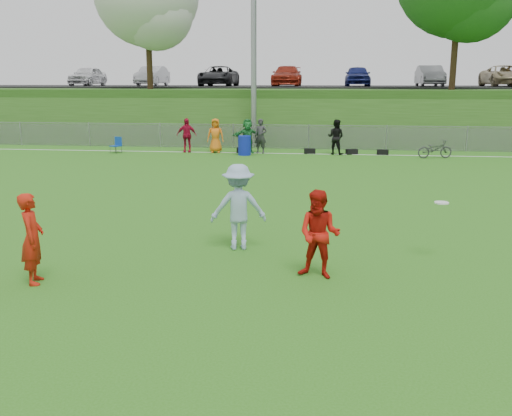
% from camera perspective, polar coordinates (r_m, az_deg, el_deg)
% --- Properties ---
extents(ground, '(120.00, 120.00, 0.00)m').
position_cam_1_polar(ground, '(10.70, 1.75, -6.86)').
color(ground, '#296715').
rests_on(ground, ground).
extents(sideline_far, '(60.00, 0.10, 0.01)m').
position_cam_1_polar(sideline_far, '(28.28, 5.13, 5.42)').
color(sideline_far, white).
rests_on(sideline_far, ground).
extents(fence, '(58.00, 0.06, 1.30)m').
position_cam_1_polar(fence, '(30.19, 5.29, 7.11)').
color(fence, gray).
rests_on(fence, ground).
extents(light_pole, '(1.20, 0.40, 12.15)m').
position_cam_1_polar(light_pole, '(31.24, -0.23, 18.48)').
color(light_pole, gray).
rests_on(light_pole, ground).
extents(berm, '(120.00, 18.00, 3.00)m').
position_cam_1_polar(berm, '(41.10, 5.81, 9.77)').
color(berm, '#234A14').
rests_on(berm, ground).
extents(parking_lot, '(120.00, 12.00, 0.10)m').
position_cam_1_polar(parking_lot, '(43.05, 5.92, 11.97)').
color(parking_lot, black).
rests_on(parking_lot, berm).
extents(car_row, '(32.04, 5.18, 1.44)m').
position_cam_1_polar(car_row, '(42.09, 4.28, 13.03)').
color(car_row, silver).
rests_on(car_row, parking_lot).
extents(spectator_row, '(8.44, 1.01, 1.69)m').
position_cam_1_polar(spectator_row, '(28.41, -0.46, 7.21)').
color(spectator_row, '#A40B29').
rests_on(spectator_row, ground).
extents(gear_bags, '(7.47, 0.47, 0.26)m').
position_cam_1_polar(gear_bags, '(28.35, 6.51, 5.66)').
color(gear_bags, black).
rests_on(gear_bags, ground).
extents(player_red_left, '(0.56, 0.70, 1.65)m').
position_cam_1_polar(player_red_left, '(10.89, -21.48, -2.87)').
color(player_red_left, '#B61C0C').
rests_on(player_red_left, ground).
extents(player_red_center, '(0.93, 0.81, 1.64)m').
position_cam_1_polar(player_red_center, '(10.48, 6.35, -2.64)').
color(player_red_center, red).
rests_on(player_red_center, ground).
extents(player_blue, '(1.31, 0.93, 1.85)m').
position_cam_1_polar(player_blue, '(12.18, -1.77, 0.10)').
color(player_blue, '#92ACCA').
rests_on(player_blue, ground).
extents(frisbee, '(0.29, 0.29, 0.03)m').
position_cam_1_polar(frisbee, '(11.99, 18.07, 0.51)').
color(frisbee, white).
rests_on(frisbee, ground).
extents(recycling_bin, '(0.82, 0.82, 0.93)m').
position_cam_1_polar(recycling_bin, '(27.69, -1.16, 6.27)').
color(recycling_bin, '#0E20A2').
rests_on(recycling_bin, ground).
extents(camp_chair, '(0.57, 0.58, 0.79)m').
position_cam_1_polar(camp_chair, '(29.35, -13.82, 5.82)').
color(camp_chair, '#0D3994').
rests_on(camp_chair, ground).
extents(bicycle, '(1.69, 0.89, 0.85)m').
position_cam_1_polar(bicycle, '(27.88, 17.46, 5.65)').
color(bicycle, '#2C2C2E').
rests_on(bicycle, ground).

